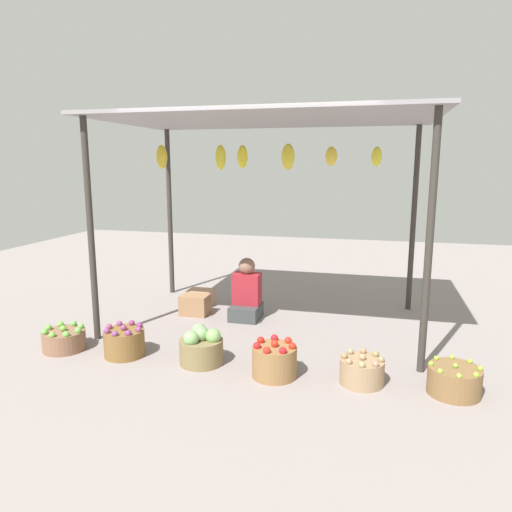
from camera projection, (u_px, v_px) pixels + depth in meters
ground_plane at (267, 322)px, 5.90m from camera, size 14.00×14.00×0.00m
market_stall_structure at (268, 133)px, 5.47m from camera, size 3.77×2.34×2.47m
vendor_person at (246, 295)px, 6.02m from camera, size 0.36×0.44×0.78m
basket_green_apples at (64, 339)px, 5.02m from camera, size 0.44×0.44×0.27m
basket_purple_onions at (124, 342)px, 4.86m from camera, size 0.41×0.41×0.33m
basket_cabbages at (201, 348)px, 4.66m from camera, size 0.43×0.43×0.38m
basket_red_tomatoes at (274, 361)px, 4.38m from camera, size 0.41×0.41×0.35m
basket_potatoes at (362, 371)px, 4.24m from camera, size 0.39×0.39×0.28m
basket_limes at (454, 380)px, 4.05m from camera, size 0.44×0.44×0.28m
wooden_crate_near_vendor at (200, 298)px, 6.60m from camera, size 0.34×0.28×0.22m
wooden_crate_stacked_rear at (195, 305)px, 6.19m from camera, size 0.36×0.27×0.26m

